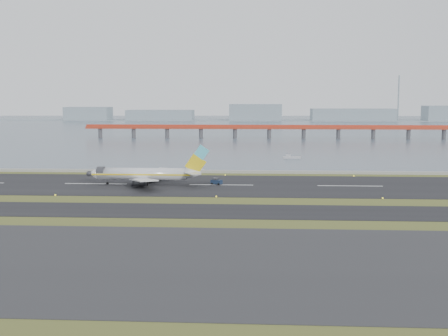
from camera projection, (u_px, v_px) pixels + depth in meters
The scene contains 11 objects.
ground at pixel (214, 202), 146.21m from camera, with size 1000.00×1000.00×0.00m, color #3A4B1A.
apron_strip at pixel (189, 262), 91.68m from camera, with size 1000.00×50.00×0.10m, color #2D2D2F.
taxiway_strip at pixel (211, 211), 134.31m from camera, with size 1000.00×18.00×0.10m, color black.
runway_strip at pixel (221, 185), 175.94m from camera, with size 1000.00×45.00×0.10m, color black.
seawall at pixel (226, 172), 205.63m from camera, with size 1000.00×2.50×1.00m, color gray.
bay_water at pixel (246, 126), 602.21m from camera, with size 1400.00×800.00×1.30m, color #4D5D6F.
red_pier at pixel (269, 128), 392.04m from camera, with size 260.00×5.00×10.20m.
far_shoreline at pixel (258, 116), 759.32m from camera, with size 1400.00×80.00×60.50m.
airliner at pixel (147, 174), 175.95m from camera, with size 38.52×32.89×12.80m.
pushback_tug at pixel (216, 181), 176.63m from camera, with size 3.82×3.07×2.15m.
workboat_near at pixel (291, 157), 256.60m from camera, with size 7.81×2.85×1.87m.
Camera 1 is at (10.72, -143.73, 26.28)m, focal length 45.00 mm.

